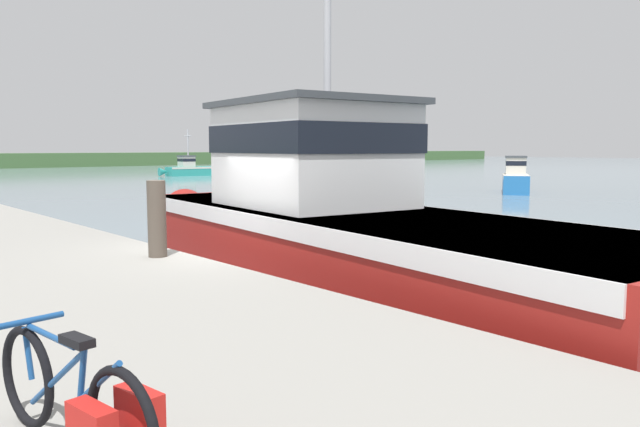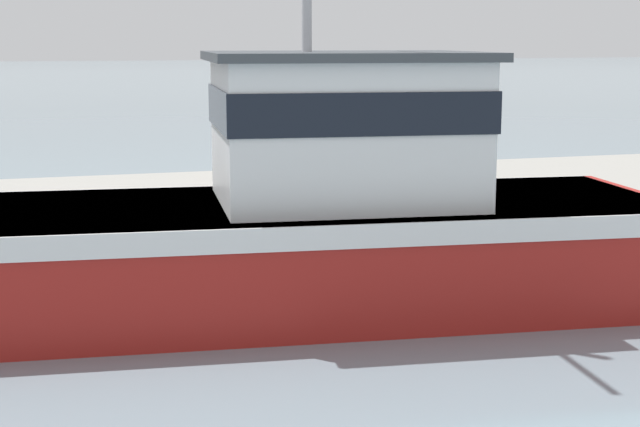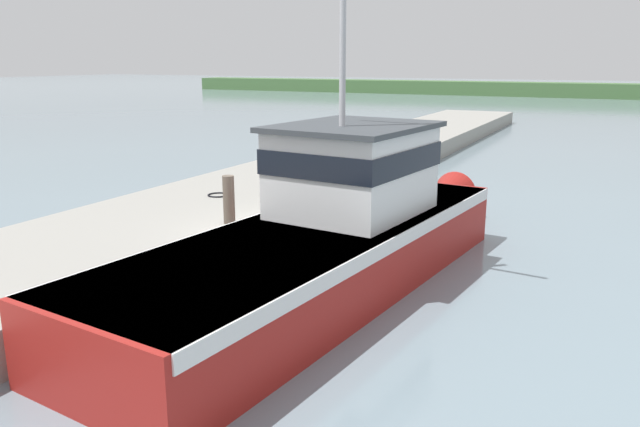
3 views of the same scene
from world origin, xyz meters
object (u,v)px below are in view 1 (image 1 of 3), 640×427
at_px(boat_blue_far, 190,168).
at_px(mooring_post, 157,219).
at_px(bicycle_touring, 84,406).
at_px(fishing_boat_main, 338,221).
at_px(boat_red_outer, 515,179).

distance_m(boat_blue_far, mooring_post, 50.66).
bearing_deg(bicycle_touring, mooring_post, 52.08).
relative_size(fishing_boat_main, boat_red_outer, 3.05).
relative_size(boat_blue_far, mooring_post, 4.66).
relative_size(boat_red_outer, bicycle_touring, 2.76).
height_order(fishing_boat_main, bicycle_touring, fishing_boat_main).
distance_m(boat_blue_far, bicycle_touring, 57.54).
bearing_deg(mooring_post, bicycle_touring, -119.21).
bearing_deg(boat_blue_far, mooring_post, 158.08).
height_order(boat_red_outer, bicycle_touring, boat_red_outer).
height_order(fishing_boat_main, boat_red_outer, fishing_boat_main).
xyz_separation_m(boat_blue_far, bicycle_touring, (-28.16, -50.18, 0.52)).
bearing_deg(mooring_post, fishing_boat_main, -12.44).
relative_size(boat_blue_far, boat_red_outer, 1.21).
xyz_separation_m(fishing_boat_main, bicycle_touring, (-6.68, -5.27, -0.07)).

